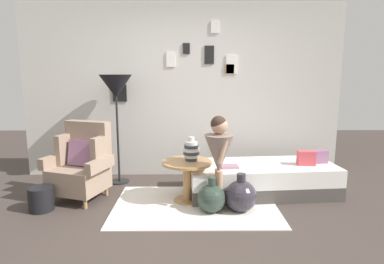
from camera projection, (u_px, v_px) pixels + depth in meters
ground_plane at (178, 231)px, 3.30m from camera, size 12.00×12.00×0.00m
gallery_wall at (182, 91)px, 4.99m from camera, size 4.80×0.12×2.60m
rug at (195, 205)px, 3.94m from camera, size 1.94×1.30×0.01m
armchair at (82, 164)px, 4.13m from camera, size 0.87×0.76×0.97m
daybed at (261, 179)px, 4.33m from camera, size 1.96×0.96×0.40m
pillow_head at (319, 157)px, 4.34m from camera, size 0.23×0.16×0.17m
pillow_mid at (306, 158)px, 4.24m from camera, size 0.23×0.13×0.19m
side_table at (187, 172)px, 4.03m from camera, size 0.61×0.61×0.51m
vase_striped at (191, 151)px, 4.03m from camera, size 0.20×0.20×0.30m
floor_lamp at (116, 89)px, 4.57m from camera, size 0.46×0.46×1.56m
person_child at (219, 150)px, 3.74m from camera, size 0.34×0.34×1.10m
book_on_daybed at (229, 166)px, 4.13m from camera, size 0.23×0.18×0.03m
demijohn_near at (211, 198)px, 3.73m from camera, size 0.33×0.33×0.41m
demijohn_far at (241, 196)px, 3.76m from camera, size 0.37×0.37×0.45m
magazine_basket at (41, 199)px, 3.79m from camera, size 0.28×0.28×0.28m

